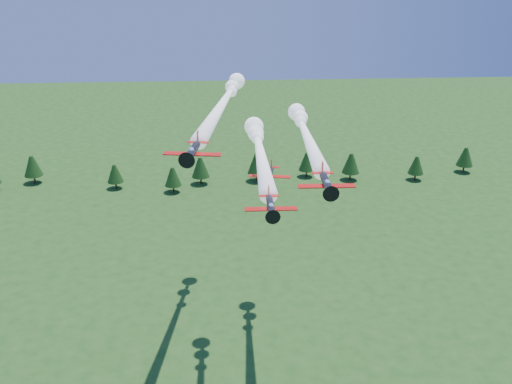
{
  "coord_description": "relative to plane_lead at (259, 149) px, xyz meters",
  "views": [
    {
      "loc": [
        -6.06,
        -77.92,
        72.5
      ],
      "look_at": [
        -0.75,
        0.0,
        40.99
      ],
      "focal_mm": 40.0,
      "sensor_mm": 36.0,
      "label": 1
    }
  ],
  "objects": [
    {
      "name": "plane_lead",
      "position": [
        0.0,
        0.0,
        0.0
      ],
      "size": [
        6.89,
        43.68,
        3.7
      ],
      "rotation": [
        0.0,
        0.0,
        -0.01
      ],
      "color": "black",
      "rests_on": "ground"
    },
    {
      "name": "plane_left",
      "position": [
        -5.72,
        18.98,
        3.91
      ],
      "size": [
        14.48,
        58.14,
        3.7
      ],
      "rotation": [
        0.0,
        0.0,
        -0.16
      ],
      "color": "black",
      "rests_on": "ground"
    },
    {
      "name": "plane_slot",
      "position": [
        1.19,
        -6.43,
        -2.24
      ],
      "size": [
        6.83,
        7.47,
        2.38
      ],
      "rotation": [
        0.0,
        0.0,
        -0.17
      ],
      "color": "black",
      "rests_on": "ground"
    },
    {
      "name": "treeline",
      "position": [
        -4.14,
        96.44,
        -36.84
      ],
      "size": [
        174.26,
        18.58,
        10.6
      ],
      "color": "#382314",
      "rests_on": "ground"
    },
    {
      "name": "plane_right",
      "position": [
        9.57,
        10.96,
        -0.5
      ],
      "size": [
        8.47,
        48.2,
        3.7
      ],
      "rotation": [
        0.0,
        0.0,
        -0.03
      ],
      "color": "black",
      "rests_on": "ground"
    }
  ]
}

